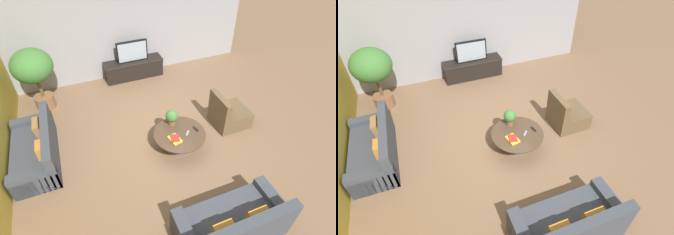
% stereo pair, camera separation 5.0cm
% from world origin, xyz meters
% --- Properties ---
extents(ground_plane, '(24.00, 24.00, 0.00)m').
position_xyz_m(ground_plane, '(0.00, 0.00, 0.00)').
color(ground_plane, brown).
extents(back_wall_stone, '(7.40, 0.12, 3.00)m').
position_xyz_m(back_wall_stone, '(0.00, 3.26, 1.50)').
color(back_wall_stone, '#939399').
rests_on(back_wall_stone, ground).
extents(media_console, '(1.74, 0.50, 0.54)m').
position_xyz_m(media_console, '(0.10, 2.94, 0.28)').
color(media_console, black).
rests_on(media_console, ground).
extents(television, '(0.90, 0.13, 0.61)m').
position_xyz_m(television, '(0.10, 2.94, 0.84)').
color(television, black).
rests_on(television, media_console).
extents(coffee_table, '(1.12, 1.12, 0.41)m').
position_xyz_m(coffee_table, '(0.20, -0.25, 0.29)').
color(coffee_table, '#756656').
rests_on(coffee_table, ground).
extents(couch_by_wall, '(0.84, 1.80, 0.84)m').
position_xyz_m(couch_by_wall, '(-2.68, 0.50, 0.28)').
color(couch_by_wall, '#3D424C').
rests_on(couch_by_wall, ground).
extents(couch_near_entry, '(1.78, 0.84, 0.84)m').
position_xyz_m(couch_near_entry, '(0.20, -2.35, 0.28)').
color(couch_near_entry, '#3D424C').
rests_on(couch_near_entry, ground).
extents(armchair_wicker, '(0.80, 0.76, 0.86)m').
position_xyz_m(armchair_wicker, '(1.59, 0.03, 0.27)').
color(armchair_wicker, brown).
rests_on(armchair_wicker, ground).
extents(potted_palm_tall, '(0.96, 0.96, 1.62)m').
position_xyz_m(potted_palm_tall, '(-2.47, 2.38, 1.11)').
color(potted_palm_tall, brown).
rests_on(potted_palm_tall, ground).
extents(potted_plant_tabletop, '(0.27, 0.27, 0.37)m').
position_xyz_m(potted_plant_tabletop, '(0.15, 0.09, 0.62)').
color(potted_plant_tabletop, brown).
rests_on(potted_plant_tabletop, coffee_table).
extents(book_stack, '(0.26, 0.32, 0.06)m').
position_xyz_m(book_stack, '(0.02, -0.39, 0.44)').
color(book_stack, gold).
rests_on(book_stack, coffee_table).
extents(remote_black, '(0.07, 0.16, 0.02)m').
position_xyz_m(remote_black, '(0.57, -0.26, 0.42)').
color(remote_black, black).
rests_on(remote_black, coffee_table).
extents(remote_silver, '(0.14, 0.14, 0.02)m').
position_xyz_m(remote_silver, '(0.35, -0.32, 0.42)').
color(remote_silver, gray).
rests_on(remote_silver, coffee_table).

